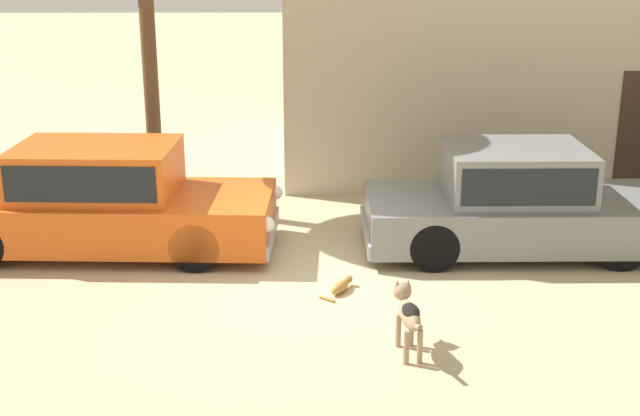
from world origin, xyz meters
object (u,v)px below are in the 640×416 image
object	(u,v)px
parked_sedan_nearest	(101,199)
stray_dog_spotted	(408,312)
stray_cat	(341,286)
parked_sedan_second	(515,200)

from	to	relation	value
parked_sedan_nearest	stray_dog_spotted	bearing A→B (deg)	-36.42
stray_dog_spotted	stray_cat	world-z (taller)	stray_dog_spotted
parked_sedan_nearest	stray_cat	bearing A→B (deg)	-23.11
parked_sedan_nearest	parked_sedan_second	world-z (taller)	parked_sedan_nearest
parked_sedan_second	stray_dog_spotted	distance (m)	3.58
stray_dog_spotted	stray_cat	distance (m)	1.75
parked_sedan_nearest	parked_sedan_second	xyz separation A→B (m)	(5.72, -0.07, -0.01)
stray_dog_spotted	parked_sedan_nearest	bearing A→B (deg)	44.96
parked_sedan_nearest	stray_cat	xyz separation A→B (m)	(3.26, -1.56, -0.66)
parked_sedan_second	stray_cat	world-z (taller)	parked_sedan_second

